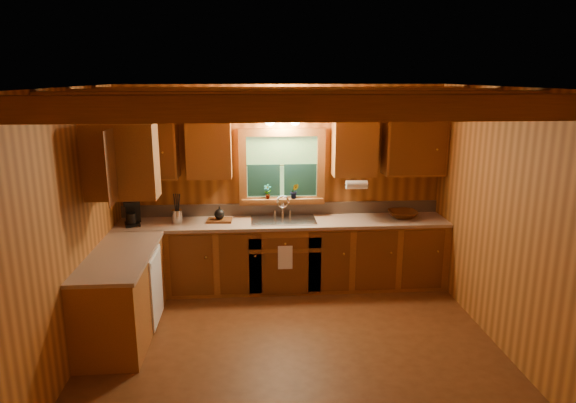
# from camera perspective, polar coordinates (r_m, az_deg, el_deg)

# --- Properties ---
(room) EXTENTS (4.20, 4.20, 4.20)m
(room) POSITION_cam_1_polar(r_m,az_deg,el_deg) (4.83, 0.70, -2.86)
(room) COLOR #5D3216
(room) RESTS_ON ground
(ceiling_beams) EXTENTS (4.20, 2.54, 0.18)m
(ceiling_beams) POSITION_cam_1_polar(r_m,az_deg,el_deg) (4.63, 0.74, 11.38)
(ceiling_beams) COLOR brown
(ceiling_beams) RESTS_ON room
(base_cabinets) EXTENTS (4.20, 2.22, 0.86)m
(base_cabinets) POSITION_cam_1_polar(r_m,az_deg,el_deg) (6.31, -4.83, -7.14)
(base_cabinets) COLOR brown
(base_cabinets) RESTS_ON ground
(countertop) EXTENTS (4.20, 2.24, 0.04)m
(countertop) POSITION_cam_1_polar(r_m,az_deg,el_deg) (6.17, -4.79, -3.22)
(countertop) COLOR tan
(countertop) RESTS_ON base_cabinets
(backsplash) EXTENTS (4.20, 0.02, 0.16)m
(backsplash) POSITION_cam_1_polar(r_m,az_deg,el_deg) (6.73, -0.68, -0.83)
(backsplash) COLOR #9D8069
(backsplash) RESTS_ON room
(dishwasher_panel) EXTENTS (0.02, 0.60, 0.80)m
(dishwasher_panel) POSITION_cam_1_polar(r_m,az_deg,el_deg) (5.85, -14.61, -9.32)
(dishwasher_panel) COLOR white
(dishwasher_panel) RESTS_ON base_cabinets
(upper_cabinets) EXTENTS (4.19, 1.77, 0.78)m
(upper_cabinets) POSITION_cam_1_polar(r_m,az_deg,el_deg) (6.09, -5.76, 5.80)
(upper_cabinets) COLOR brown
(upper_cabinets) RESTS_ON room
(window) EXTENTS (1.12, 0.08, 1.00)m
(window) POSITION_cam_1_polar(r_m,az_deg,el_deg) (6.59, -0.68, 3.75)
(window) COLOR brown
(window) RESTS_ON room
(window_sill) EXTENTS (1.06, 0.14, 0.04)m
(window_sill) POSITION_cam_1_polar(r_m,az_deg,el_deg) (6.63, -0.65, 0.20)
(window_sill) COLOR brown
(window_sill) RESTS_ON room
(wall_sconce) EXTENTS (0.45, 0.21, 0.17)m
(wall_sconce) POSITION_cam_1_polar(r_m,az_deg,el_deg) (6.39, -0.63, 9.17)
(wall_sconce) COLOR black
(wall_sconce) RESTS_ON room
(paper_towel_roll) EXTENTS (0.27, 0.11, 0.11)m
(paper_towel_roll) POSITION_cam_1_polar(r_m,az_deg,el_deg) (6.42, 7.74, 1.89)
(paper_towel_roll) COLOR white
(paper_towel_roll) RESTS_ON upper_cabinets
(dish_towel) EXTENTS (0.18, 0.01, 0.30)m
(dish_towel) POSITION_cam_1_polar(r_m,az_deg,el_deg) (6.28, -0.31, -6.34)
(dish_towel) COLOR white
(dish_towel) RESTS_ON base_cabinets
(sink) EXTENTS (0.82, 0.48, 0.43)m
(sink) POSITION_cam_1_polar(r_m,az_deg,el_deg) (6.49, -0.52, -2.53)
(sink) COLOR silver
(sink) RESTS_ON countertop
(coffee_maker) EXTENTS (0.18, 0.22, 0.31)m
(coffee_maker) POSITION_cam_1_polar(r_m,az_deg,el_deg) (6.55, -17.16, -1.22)
(coffee_maker) COLOR black
(coffee_maker) RESTS_ON countertop
(utensil_crock) EXTENTS (0.13, 0.13, 0.38)m
(utensil_crock) POSITION_cam_1_polar(r_m,az_deg,el_deg) (6.50, -12.41, -1.57)
(utensil_crock) COLOR silver
(utensil_crock) RESTS_ON countertop
(cutting_board) EXTENTS (0.32, 0.24, 0.03)m
(cutting_board) POSITION_cam_1_polar(r_m,az_deg,el_deg) (6.50, -7.70, -2.11)
(cutting_board) COLOR brown
(cutting_board) RESTS_ON countertop
(teakettle) EXTENTS (0.13, 0.13, 0.17)m
(teakettle) POSITION_cam_1_polar(r_m,az_deg,el_deg) (6.47, -7.73, -1.42)
(teakettle) COLOR black
(teakettle) RESTS_ON cutting_board
(wicker_basket) EXTENTS (0.39, 0.39, 0.09)m
(wicker_basket) POSITION_cam_1_polar(r_m,az_deg,el_deg) (6.76, 12.81, -1.41)
(wicker_basket) COLOR #48230C
(wicker_basket) RESTS_ON countertop
(potted_plant_left) EXTENTS (0.12, 0.09, 0.19)m
(potted_plant_left) POSITION_cam_1_polar(r_m,az_deg,el_deg) (6.58, -2.33, 1.12)
(potted_plant_left) COLOR brown
(potted_plant_left) RESTS_ON window_sill
(potted_plant_right) EXTENTS (0.11, 0.09, 0.20)m
(potted_plant_right) POSITION_cam_1_polar(r_m,az_deg,el_deg) (6.59, 0.73, 1.18)
(potted_plant_right) COLOR brown
(potted_plant_right) RESTS_ON window_sill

